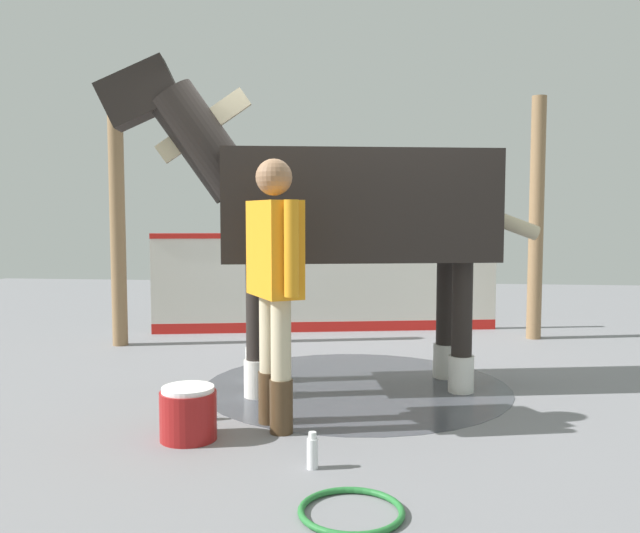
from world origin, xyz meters
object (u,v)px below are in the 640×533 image
wash_bucket (188,413)px  hose_coil (351,511)px  bottle_shampoo (312,452)px  handler (275,273)px  horse (340,209)px  bottle_spray (193,407)px

wash_bucket → hose_coil: wash_bucket is taller
bottle_shampoo → handler: bearing=25.9°
horse → bottle_shampoo: horse is taller
hose_coil → wash_bucket: bearing=49.0°
wash_bucket → bottle_shampoo: bearing=-115.3°
bottle_shampoo → bottle_spray: bearing=50.0°
horse → hose_coil: horse is taller
wash_bucket → bottle_shampoo: (-0.39, -0.82, -0.07)m
horse → bottle_spray: horse is taller
bottle_shampoo → bottle_spray: bottle_shampoo is taller
hose_coil → bottle_spray: bearing=41.6°
hose_coil → horse: bearing=5.8°
handler → bottle_shampoo: bearing=-94.0°
bottle_shampoo → bottle_spray: (0.76, 0.91, -0.00)m
horse → wash_bucket: bearing=47.2°
handler → bottle_spray: handler is taller
horse → bottle_spray: (-0.98, 0.93, -1.35)m
horse → bottle_spray: bearing=35.5°
wash_bucket → bottle_shampoo: 0.91m
handler → hose_coil: 1.67m
handler → bottle_shampoo: 1.19m
handler → hose_coil: bearing=-94.6°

